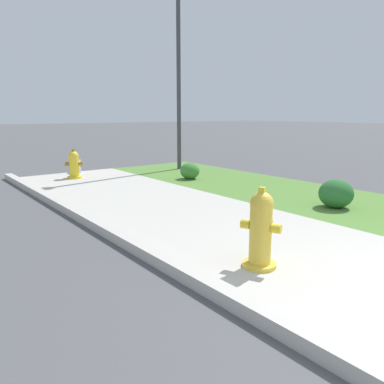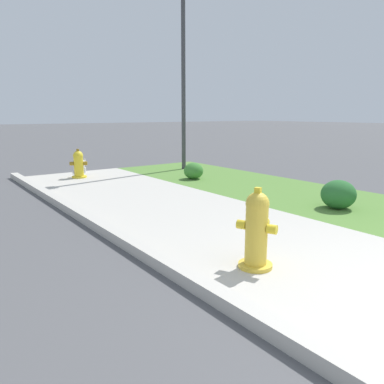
{
  "view_description": "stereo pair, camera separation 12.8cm",
  "coord_description": "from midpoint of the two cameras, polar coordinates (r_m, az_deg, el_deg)",
  "views": [
    {
      "loc": [
        0.44,
        -3.26,
        1.48
      ],
      "look_at": [
        -3.64,
        -0.09,
        0.4
      ],
      "focal_mm": 35.0,
      "sensor_mm": 36.0,
      "label": 1
    },
    {
      "loc": [
        0.51,
        -3.16,
        1.48
      ],
      "look_at": [
        -3.64,
        -0.09,
        0.4
      ],
      "focal_mm": 35.0,
      "sensor_mm": 36.0,
      "label": 2
    }
  ],
  "objects": [
    {
      "name": "shrub_bush_near_lamp",
      "position": [
        8.65,
        -0.75,
        3.24
      ],
      "size": [
        0.45,
        0.45,
        0.38
      ],
      "color": "#3D7F33",
      "rests_on": "ground"
    },
    {
      "name": "fire_hydrant_far_end",
      "position": [
        9.15,
        -17.92,
        3.98
      ],
      "size": [
        0.38,
        0.39,
        0.69
      ],
      "rotation": [
        0.0,
        0.0,
        1.09
      ],
      "color": "yellow",
      "rests_on": "ground"
    },
    {
      "name": "fire_hydrant_mid_block",
      "position": [
        3.67,
        9.46,
        -5.64
      ],
      "size": [
        0.4,
        0.38,
        0.8
      ],
      "rotation": [
        0.0,
        0.0,
        0.41
      ],
      "color": "gold",
      "rests_on": "ground"
    },
    {
      "name": "small_white_dog",
      "position": [
        9.99,
        -17.45,
        4.07
      ],
      "size": [
        0.52,
        0.26,
        0.4
      ],
      "rotation": [
        0.0,
        0.0,
        6.07
      ],
      "color": "white",
      "rests_on": "ground"
    },
    {
      "name": "shrub_bush_mid_verge",
      "position": [
        6.39,
        20.56,
        -0.24
      ],
      "size": [
        0.54,
        0.54,
        0.46
      ],
      "color": "#28662D",
      "rests_on": "ground"
    },
    {
      "name": "street_lamp",
      "position": [
        10.38,
        -2.48,
        22.91
      ],
      "size": [
        0.32,
        0.32,
        5.38
      ],
      "color": "#3D3D42",
      "rests_on": "ground"
    }
  ]
}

